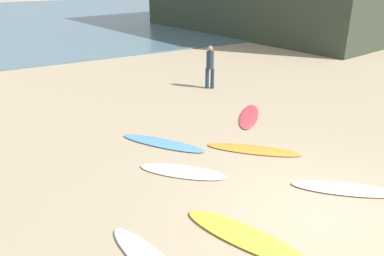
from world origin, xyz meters
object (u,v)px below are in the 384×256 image
object	(u,v)px
surfboard_2	(254,150)
surfboard_5	(183,171)
surfboard_0	(344,189)
surfboard_1	(244,236)
surfboard_6	(163,143)
surfboard_3	(249,116)
beachgoer_near	(210,65)

from	to	relation	value
surfboard_2	surfboard_5	size ratio (longest dim) A/B	1.17
surfboard_0	surfboard_2	xyz separation A→B (m)	(-0.42, 2.42, -0.01)
surfboard_1	surfboard_0	bearing A→B (deg)	161.14
surfboard_5	surfboard_6	size ratio (longest dim) A/B	0.84
surfboard_3	surfboard_5	world-z (taller)	surfboard_3
surfboard_5	surfboard_1	bearing A→B (deg)	41.98
surfboard_2	beachgoer_near	distance (m)	5.59
surfboard_0	beachgoer_near	bearing A→B (deg)	-149.48
surfboard_2	beachgoer_near	bearing A→B (deg)	-156.29
surfboard_0	surfboard_5	distance (m)	3.47
surfboard_2	surfboard_3	xyz separation A→B (m)	(1.39, 1.92, 0.00)
surfboard_2	beachgoer_near	world-z (taller)	beachgoer_near
surfboard_1	surfboard_5	distance (m)	2.52
surfboard_2	surfboard_6	bearing A→B (deg)	-84.94
surfboard_1	beachgoer_near	distance (m)	8.87
surfboard_3	surfboard_5	distance (m)	4.01
surfboard_1	surfboard_2	xyz separation A→B (m)	(2.31, 2.56, -0.01)
surfboard_1	surfboard_5	xyz separation A→B (m)	(0.20, 2.51, -0.01)
surfboard_1	surfboard_5	bearing A→B (deg)	-116.36
surfboard_0	surfboard_1	world-z (taller)	surfboard_1
surfboard_0	beachgoer_near	world-z (taller)	beachgoer_near
surfboard_0	beachgoer_near	size ratio (longest dim) A/B	1.31
surfboard_2	surfboard_6	size ratio (longest dim) A/B	0.99
surfboard_6	surfboard_5	bearing A→B (deg)	-134.26
surfboard_3	surfboard_6	xyz separation A→B (m)	(-3.20, -0.38, 0.00)
surfboard_2	surfboard_6	world-z (taller)	surfboard_6
surfboard_2	surfboard_1	bearing A→B (deg)	3.26
beachgoer_near	surfboard_2	bearing A→B (deg)	-75.01
surfboard_0	surfboard_6	xyz separation A→B (m)	(-2.23, 3.95, -0.00)
surfboard_1	surfboard_3	xyz separation A→B (m)	(3.70, 4.47, -0.01)
surfboard_6	beachgoer_near	size ratio (longest dim) A/B	1.48
surfboard_5	beachgoer_near	bearing A→B (deg)	-172.00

